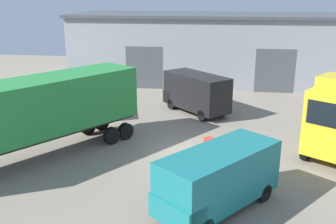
# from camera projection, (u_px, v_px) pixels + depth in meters

# --- Properties ---
(ground_plane) EXTENTS (60.00, 60.00, 0.00)m
(ground_plane) POSITION_uv_depth(u_px,v_px,m) (196.00, 156.00, 20.05)
(ground_plane) COLOR gray
(warehouse_building) EXTENTS (25.20, 8.40, 6.13)m
(warehouse_building) POSITION_uv_depth(u_px,v_px,m) (210.00, 48.00, 36.13)
(warehouse_building) COLOR #93999E
(warehouse_building) RESTS_ON ground_plane
(container_trailer_green) EXTENTS (8.29, 10.24, 4.03)m
(container_trailer_green) POSITION_uv_depth(u_px,v_px,m) (39.00, 109.00, 19.14)
(container_trailer_green) COLOR #28843D
(container_trailer_green) RESTS_ON ground_plane
(delivery_van_black) EXTENTS (4.93, 5.00, 2.68)m
(delivery_van_black) POSITION_uv_depth(u_px,v_px,m) (195.00, 92.00, 26.92)
(delivery_van_black) COLOR black
(delivery_van_black) RESTS_ON ground_plane
(flatbed_truck_orange) EXTENTS (4.54, 9.07, 2.69)m
(flatbed_truck_orange) POSITION_uv_depth(u_px,v_px,m) (68.00, 96.00, 26.47)
(flatbed_truck_orange) COLOR orange
(flatbed_truck_orange) RESTS_ON ground_plane
(delivery_van_teal) EXTENTS (4.86, 5.35, 2.40)m
(delivery_van_teal) POSITION_uv_depth(u_px,v_px,m) (217.00, 179.00, 14.72)
(delivery_van_teal) COLOR #197075
(delivery_van_teal) RESTS_ON ground_plane
(oil_drum) EXTENTS (0.58, 0.58, 0.88)m
(oil_drum) POSITION_uv_depth(u_px,v_px,m) (209.00, 146.00, 20.12)
(oil_drum) COLOR #B22D23
(oil_drum) RESTS_ON ground_plane
(traffic_cone) EXTENTS (0.40, 0.40, 0.55)m
(traffic_cone) POSITION_uv_depth(u_px,v_px,m) (241.00, 135.00, 22.30)
(traffic_cone) COLOR black
(traffic_cone) RESTS_ON ground_plane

